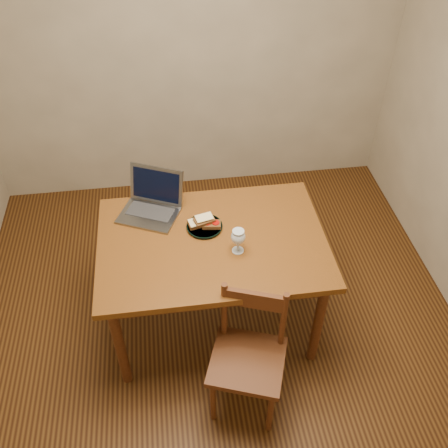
{
  "coord_description": "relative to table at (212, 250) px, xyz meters",
  "views": [
    {
      "loc": [
        -0.22,
        -1.93,
        2.74
      ],
      "look_at": [
        0.06,
        0.14,
        0.8
      ],
      "focal_mm": 40.0,
      "sensor_mm": 36.0,
      "label": 1
    }
  ],
  "objects": [
    {
      "name": "laptop",
      "position": [
        -0.32,
        0.32,
        0.15
      ],
      "size": [
        0.43,
        0.42,
        0.24
      ],
      "rotation": [
        0.0,
        0.0,
        -0.43
      ],
      "color": "slate",
      "rests_on": "table"
    },
    {
      "name": "plate",
      "position": [
        -0.03,
        0.11,
        0.09
      ],
      "size": [
        0.21,
        0.21,
        0.02
      ],
      "primitive_type": "cylinder",
      "color": "black",
      "rests_on": "table"
    },
    {
      "name": "table",
      "position": [
        0.0,
        0.0,
        0.0
      ],
      "size": [
        1.3,
        0.9,
        0.74
      ],
      "color": "#46290B",
      "rests_on": "floor"
    },
    {
      "name": "milk_glass",
      "position": [
        0.13,
        -0.1,
        0.16
      ],
      "size": [
        0.08,
        0.08,
        0.15
      ],
      "primitive_type": null,
      "color": "white",
      "rests_on": "table"
    },
    {
      "name": "sandwich_top",
      "position": [
        -0.03,
        0.11,
        0.15
      ],
      "size": [
        0.13,
        0.1,
        0.04
      ],
      "primitive_type": null,
      "rotation": [
        0.0,
        0.0,
        0.33
      ],
      "color": "#381E0C",
      "rests_on": "plate"
    },
    {
      "name": "chair",
      "position": [
        0.12,
        -0.57,
        -0.21
      ],
      "size": [
        0.49,
        0.48,
        0.42
      ],
      "rotation": [
        0.0,
        0.0,
        -0.34
      ],
      "color": "#3C1D0C",
      "rests_on": "floor"
    },
    {
      "name": "sandwich_cheese",
      "position": [
        -0.07,
        0.12,
        0.12
      ],
      "size": [
        0.12,
        0.09,
        0.04
      ],
      "primitive_type": null,
      "rotation": [
        0.0,
        0.0,
        0.19
      ],
      "color": "#381E0C",
      "rests_on": "plate"
    },
    {
      "name": "back_wall",
      "position": [
        0.01,
        1.53,
        0.65
      ],
      "size": [
        3.2,
        0.02,
        2.6
      ],
      "primitive_type": "cube",
      "color": "gray",
      "rests_on": "floor"
    },
    {
      "name": "sandwich_tomato",
      "position": [
        0.01,
        0.1,
        0.12
      ],
      "size": [
        0.12,
        0.08,
        0.03
      ],
      "primitive_type": null,
      "rotation": [
        0.0,
        0.0,
        -0.12
      ],
      "color": "#381E0C",
      "rests_on": "plate"
    },
    {
      "name": "floor",
      "position": [
        0.01,
        -0.08,
        -0.66
      ],
      "size": [
        3.2,
        3.2,
        0.02
      ],
      "primitive_type": "cube",
      "color": "black",
      "rests_on": "ground"
    }
  ]
}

